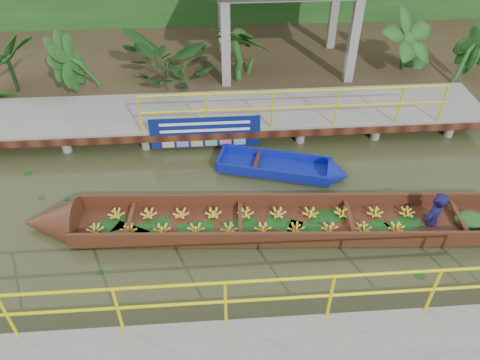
{
  "coord_description": "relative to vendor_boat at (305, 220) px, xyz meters",
  "views": [
    {
      "loc": [
        0.72,
        -7.27,
        7.07
      ],
      "look_at": [
        1.27,
        0.5,
        0.6
      ],
      "focal_mm": 35.0,
      "sensor_mm": 36.0,
      "label": 1
    }
  ],
  "objects": [
    {
      "name": "land_strip",
      "position": [
        -2.56,
        7.93,
        0.02
      ],
      "size": [
        30.0,
        8.0,
        0.45
      ],
      "primitive_type": "cube",
      "color": "#312618",
      "rests_on": "ground"
    },
    {
      "name": "blue_banner",
      "position": [
        -2.02,
        2.91,
        0.35
      ],
      "size": [
        2.75,
        0.04,
        0.86
      ],
      "color": "navy",
      "rests_on": "ground"
    },
    {
      "name": "tropical_plants",
      "position": [
        -1.14,
        5.73,
        1.1
      ],
      "size": [
        14.37,
        1.37,
        1.71
      ],
      "color": "#174215",
      "rests_on": "ground"
    },
    {
      "name": "moored_blue_boat",
      "position": [
        0.34,
        1.73,
        -0.07
      ],
      "size": [
        3.22,
        1.63,
        0.74
      ],
      "rotation": [
        0.0,
        0.0,
        -0.28
      ],
      "color": "navy",
      "rests_on": "ground"
    },
    {
      "name": "far_dock",
      "position": [
        -2.54,
        3.86,
        0.27
      ],
      "size": [
        16.0,
        2.06,
        1.66
      ],
      "color": "slate",
      "rests_on": "ground"
    },
    {
      "name": "vendor_boat",
      "position": [
        0.0,
        0.0,
        0.0
      ],
      "size": [
        11.37,
        1.8,
        2.1
      ],
      "rotation": [
        0.0,
        0.0,
        -0.06
      ],
      "color": "#3A180F",
      "rests_on": "ground"
    },
    {
      "name": "ground",
      "position": [
        -2.56,
        0.43,
        -0.21
      ],
      "size": [
        80.0,
        80.0,
        0.0
      ],
      "primitive_type": "plane",
      "color": "#2C3118",
      "rests_on": "ground"
    }
  ]
}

